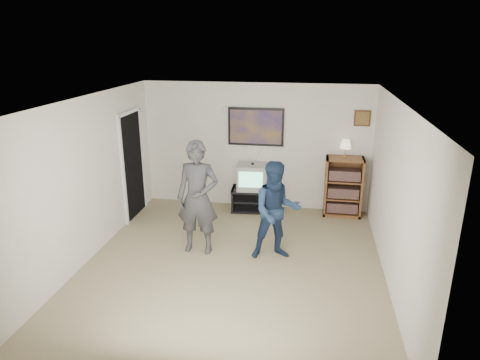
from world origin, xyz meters
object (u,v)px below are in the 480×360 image
(media_stand, at_px, (254,199))
(person_tall, at_px, (198,198))
(person_short, at_px, (276,211))
(bookshelf, at_px, (343,187))
(crt_television, at_px, (253,177))

(media_stand, relative_size, person_tall, 0.51)
(media_stand, distance_m, person_short, 2.04)
(bookshelf, relative_size, person_tall, 0.63)
(media_stand, xyz_separation_m, person_tall, (-0.65, -1.86, 0.69))
(bookshelf, relative_size, person_short, 0.74)
(person_short, bearing_deg, bookshelf, 44.26)
(media_stand, relative_size, crt_television, 1.59)
(person_short, bearing_deg, crt_television, 93.47)
(crt_television, xyz_separation_m, person_short, (0.64, -1.87, 0.08))
(person_tall, bearing_deg, bookshelf, 38.40)
(media_stand, height_order, crt_television, crt_television)
(media_stand, xyz_separation_m, bookshelf, (1.72, 0.05, 0.35))
(bookshelf, bearing_deg, media_stand, -178.33)
(bookshelf, bearing_deg, person_short, -120.39)
(crt_television, xyz_separation_m, bookshelf, (1.76, 0.05, -0.12))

